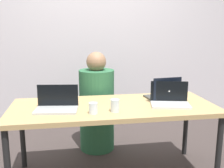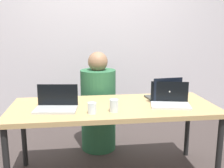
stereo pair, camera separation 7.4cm
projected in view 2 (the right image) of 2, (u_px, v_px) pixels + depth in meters
The scene contains 8 objects.
back_wall at pixel (99, 44), 3.68m from camera, with size 4.77×0.10×2.36m, color silver.
desk at pixel (113, 111), 2.37m from camera, with size 1.84×0.76×0.71m.
person_at_center at pixel (98, 107), 3.01m from camera, with size 0.45×0.45×1.14m.
laptop_front_left at pixel (56, 104), 2.23m from camera, with size 0.38×0.26×0.21m.
laptop_back_right at pixel (164, 95), 2.53m from camera, with size 0.31×0.28×0.23m.
laptop_front_right at pixel (170, 101), 2.35m from camera, with size 0.38×0.28×0.20m.
water_glass_center at pixel (114, 106), 2.17m from camera, with size 0.07×0.07×0.11m.
water_glass_left at pixel (92, 109), 2.13m from camera, with size 0.07×0.07×0.09m.
Camera 2 is at (-0.31, -2.25, 1.38)m, focal length 42.00 mm.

